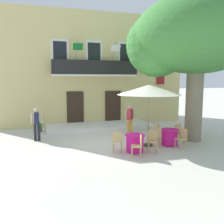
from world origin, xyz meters
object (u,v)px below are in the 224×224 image
cafe_chair_near_tree_0 (138,145)px  cafe_chair_near_tree_2 (133,136)px  cafe_chair_near_tree_3 (117,140)px  cafe_chair_middle_3 (158,131)px  plane_tree (195,38)px  cafe_table_middle (169,137)px  ground_planter_left (40,126)px  cafe_chair_middle_0 (156,136)px  cafe_chair_middle_2 (179,132)px  cafe_table_near_tree (135,143)px  cafe_chair_middle_1 (182,137)px  cafe_umbrella (149,90)px  pedestrian_near_entrance (37,122)px  pedestrian_mid_plaza (130,118)px  cafe_chair_near_tree_1 (152,140)px

cafe_chair_near_tree_0 → cafe_chair_near_tree_2: size_ratio=1.00×
cafe_chair_near_tree_3 → cafe_chair_middle_3: size_ratio=1.00×
plane_tree → cafe_table_middle: plane_tree is taller
cafe_chair_middle_3 → ground_planter_left: bearing=143.6°
cafe_chair_middle_0 → ground_planter_left: cafe_chair_middle_0 is taller
cafe_chair_near_tree_0 → cafe_chair_middle_2: same height
cafe_table_middle → cafe_chair_middle_0: size_ratio=0.95×
plane_tree → cafe_table_near_tree: size_ratio=8.22×
cafe_table_near_tree → cafe_chair_near_tree_0: bearing=-101.9°
cafe_chair_middle_1 → cafe_umbrella: bearing=143.9°
pedestrian_near_entrance → cafe_chair_middle_1: bearing=-28.5°
plane_tree → cafe_chair_middle_1: bearing=-135.9°
plane_tree → pedestrian_near_entrance: size_ratio=4.25×
cafe_table_middle → cafe_chair_middle_3: (-0.25, 0.71, 0.14)m
plane_tree → pedestrian_mid_plaza: plane_tree is taller
cafe_chair_near_tree_1 → cafe_table_middle: (1.25, 0.74, -0.14)m
plane_tree → ground_planter_left: plane_tree is taller
cafe_chair_middle_1 → pedestrian_near_entrance: pedestrian_near_entrance is taller
cafe_table_middle → ground_planter_left: bearing=140.4°
cafe_table_near_tree → cafe_table_middle: 2.06m
cafe_chair_middle_0 → cafe_chair_near_tree_1: bearing=-128.2°
cafe_table_middle → cafe_chair_middle_3: bearing=109.6°
cafe_chair_near_tree_1 → cafe_chair_middle_0: 0.82m
plane_tree → ground_planter_left: 9.74m
cafe_chair_near_tree_1 → cafe_chair_middle_1: (1.47, 0.02, 0.00)m
plane_tree → cafe_chair_near_tree_2: (-3.31, -0.38, -4.54)m
cafe_table_middle → cafe_chair_middle_0: (-0.75, -0.10, 0.14)m
cafe_chair_near_tree_3 → cafe_chair_near_tree_2: bearing=29.3°
cafe_chair_near_tree_0 → pedestrian_near_entrance: pedestrian_near_entrance is taller
plane_tree → cafe_chair_near_tree_2: 5.63m
cafe_chair_near_tree_1 → cafe_chair_middle_0: same height
cafe_chair_near_tree_2 → cafe_table_middle: (1.79, -0.16, -0.14)m
cafe_umbrella → ground_planter_left: bearing=136.1°
cafe_chair_middle_3 → pedestrian_near_entrance: bearing=161.3°
cafe_chair_near_tree_2 → cafe_chair_near_tree_3: 1.05m
cafe_chair_near_tree_2 → cafe_chair_near_tree_1: bearing=-59.4°
ground_planter_left → cafe_chair_near_tree_1: bearing=-50.5°
ground_planter_left → cafe_chair_middle_3: bearing=-36.4°
pedestrian_mid_plaza → pedestrian_near_entrance: bearing=-179.0°
cafe_chair_near_tree_0 → pedestrian_near_entrance: size_ratio=0.55×
cafe_chair_middle_1 → ground_planter_left: cafe_chair_middle_1 is taller
cafe_chair_near_tree_1 → cafe_chair_middle_1: bearing=0.8°
cafe_chair_near_tree_0 → cafe_chair_near_tree_2: (0.35, 1.47, 0.00)m
cafe_table_near_tree → cafe_chair_middle_0: 1.33m
cafe_chair_near_tree_2 → cafe_chair_middle_2: size_ratio=1.00×
plane_tree → cafe_chair_near_tree_3: 6.27m
cafe_table_near_tree → cafe_chair_near_tree_1: size_ratio=0.95×
pedestrian_near_entrance → cafe_chair_near_tree_2: bearing=-30.7°
cafe_chair_middle_3 → cafe_umbrella: 2.28m
cafe_chair_middle_0 → ground_planter_left: bearing=136.0°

